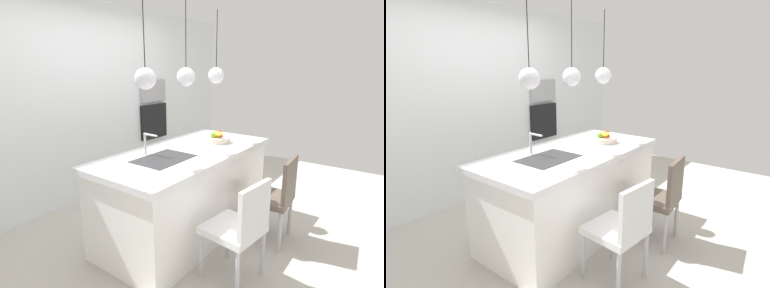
% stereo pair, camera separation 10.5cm
% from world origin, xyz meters
% --- Properties ---
extents(floor, '(6.60, 6.60, 0.00)m').
position_xyz_m(floor, '(0.00, 0.00, 0.00)').
color(floor, '#BCB7AD').
rests_on(floor, ground).
extents(back_wall, '(6.00, 0.10, 2.60)m').
position_xyz_m(back_wall, '(0.00, 1.65, 1.30)').
color(back_wall, white).
rests_on(back_wall, ground).
extents(kitchen_island, '(2.05, 0.96, 0.92)m').
position_xyz_m(kitchen_island, '(0.00, 0.00, 0.46)').
color(kitchen_island, white).
rests_on(kitchen_island, ground).
extents(sink_basin, '(0.56, 0.40, 0.02)m').
position_xyz_m(sink_basin, '(-0.36, 0.00, 0.91)').
color(sink_basin, '#2D2D30').
rests_on(sink_basin, kitchen_island).
extents(faucet, '(0.02, 0.17, 0.22)m').
position_xyz_m(faucet, '(-0.36, 0.21, 1.06)').
color(faucet, silver).
rests_on(faucet, kitchen_island).
extents(fruit_bowl, '(0.28, 0.28, 0.15)m').
position_xyz_m(fruit_bowl, '(0.50, -0.08, 0.97)').
color(fruit_bowl, beige).
rests_on(fruit_bowl, kitchen_island).
extents(microwave, '(0.54, 0.08, 0.34)m').
position_xyz_m(microwave, '(1.19, 1.58, 1.39)').
color(microwave, '#9E9EA3').
rests_on(microwave, back_wall).
extents(oven, '(0.56, 0.08, 0.56)m').
position_xyz_m(oven, '(1.19, 1.58, 0.89)').
color(oven, black).
rests_on(oven, back_wall).
extents(chair_near, '(0.49, 0.48, 0.90)m').
position_xyz_m(chair_near, '(-0.40, -0.84, 0.51)').
color(chair_near, silver).
rests_on(chair_near, ground).
extents(chair_middle, '(0.48, 0.47, 0.90)m').
position_xyz_m(chair_middle, '(0.38, -0.84, 0.51)').
color(chair_middle, brown).
rests_on(chair_middle, ground).
extents(pendant_light_left, '(0.18, 0.18, 0.78)m').
position_xyz_m(pendant_light_left, '(-0.56, 0.00, 1.67)').
color(pendant_light_left, silver).
extents(pendant_light_center, '(0.18, 0.18, 0.78)m').
position_xyz_m(pendant_light_center, '(0.00, 0.00, 1.67)').
color(pendant_light_center, silver).
extents(pendant_light_right, '(0.18, 0.18, 0.78)m').
position_xyz_m(pendant_light_right, '(0.56, 0.00, 1.67)').
color(pendant_light_right, silver).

